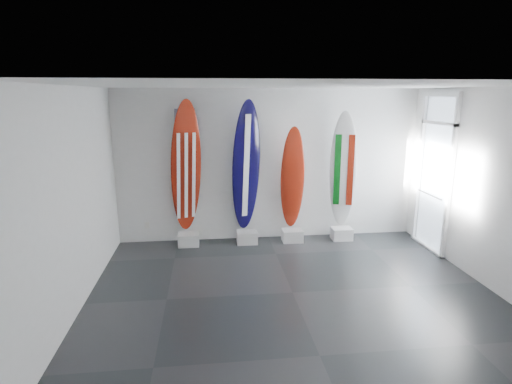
{
  "coord_description": "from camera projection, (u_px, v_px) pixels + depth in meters",
  "views": [
    {
      "loc": [
        -1.19,
        -5.56,
        2.89
      ],
      "look_at": [
        -0.39,
        1.4,
        1.23
      ],
      "focal_mm": 29.04,
      "sensor_mm": 36.0,
      "label": 1
    }
  ],
  "objects": [
    {
      "name": "display_block_swiss",
      "position": [
        292.0,
        236.0,
        8.31
      ],
      "size": [
        0.4,
        0.3,
        0.24
      ],
      "primitive_type": "cube",
      "color": "silver",
      "rests_on": "floor"
    },
    {
      "name": "wall_left",
      "position": [
        73.0,
        201.0,
        5.5
      ],
      "size": [
        0.0,
        5.0,
        5.0
      ],
      "primitive_type": "plane",
      "rotation": [
        1.57,
        0.0,
        1.57
      ],
      "color": "white",
      "rests_on": "ground"
    },
    {
      "name": "ceiling",
      "position": [
        297.0,
        86.0,
        5.49
      ],
      "size": [
        6.0,
        6.0,
        0.0
      ],
      "primitive_type": "plane",
      "rotation": [
        3.14,
        0.0,
        0.0
      ],
      "color": "white",
      "rests_on": "wall_back"
    },
    {
      "name": "surfboard_swiss",
      "position": [
        292.0,
        179.0,
        8.14
      ],
      "size": [
        0.49,
        0.37,
        2.07
      ],
      "primitive_type": "ellipsoid",
      "rotation": [
        0.13,
        0.0,
        -0.06
      ],
      "color": "maroon",
      "rests_on": "display_block_swiss"
    },
    {
      "name": "surfboard_italy",
      "position": [
        343.0,
        170.0,
        8.22
      ],
      "size": [
        0.59,
        0.44,
        2.35
      ],
      "primitive_type": "ellipsoid",
      "rotation": [
        0.08,
        0.0,
        -0.35
      ],
      "color": "white",
      "rests_on": "display_block_italy"
    },
    {
      "name": "surfboard_usa",
      "position": [
        186.0,
        168.0,
        7.85
      ],
      "size": [
        0.7,
        0.63,
        2.58
      ],
      "primitive_type": "ellipsoid",
      "rotation": [
        0.15,
        0.0,
        0.3
      ],
      "color": "maroon",
      "rests_on": "display_block_usa"
    },
    {
      "name": "surfboard_navy",
      "position": [
        246.0,
        167.0,
        7.98
      ],
      "size": [
        0.66,
        0.51,
        2.57
      ],
      "primitive_type": "ellipsoid",
      "rotation": [
        0.1,
        0.0,
        0.34
      ],
      "color": "black",
      "rests_on": "display_block_navy"
    },
    {
      "name": "display_block_italy",
      "position": [
        342.0,
        234.0,
        8.42
      ],
      "size": [
        0.4,
        0.3,
        0.24
      ],
      "primitive_type": "cube",
      "color": "silver",
      "rests_on": "floor"
    },
    {
      "name": "display_block_navy",
      "position": [
        247.0,
        237.0,
        8.2
      ],
      "size": [
        0.4,
        0.3,
        0.24
      ],
      "primitive_type": "cube",
      "color": "silver",
      "rests_on": "floor"
    },
    {
      "name": "display_block_usa",
      "position": [
        189.0,
        240.0,
        8.08
      ],
      "size": [
        0.4,
        0.3,
        0.24
      ],
      "primitive_type": "cube",
      "color": "silver",
      "rests_on": "floor"
    },
    {
      "name": "floor",
      "position": [
        293.0,
        293.0,
        6.18
      ],
      "size": [
        6.0,
        6.0,
        0.0
      ],
      "primitive_type": "plane",
      "color": "black",
      "rests_on": "ground"
    },
    {
      "name": "balcony",
      "position": [
        494.0,
        220.0,
        8.04
      ],
      "size": [
        2.8,
        2.2,
        1.2
      ],
      "primitive_type": null,
      "color": "slate",
      "rests_on": "ground"
    },
    {
      "name": "wall_right",
      "position": [
        492.0,
        190.0,
        6.17
      ],
      "size": [
        0.0,
        5.0,
        5.0
      ],
      "primitive_type": "plane",
      "rotation": [
        1.57,
        0.0,
        -1.57
      ],
      "color": "white",
      "rests_on": "ground"
    },
    {
      "name": "glass_door",
      "position": [
        435.0,
        175.0,
        7.68
      ],
      "size": [
        0.12,
        1.16,
        2.85
      ],
      "primitive_type": null,
      "color": "white",
      "rests_on": "floor"
    },
    {
      "name": "wall_outlet",
      "position": [
        147.0,
        225.0,
        8.22
      ],
      "size": [
        0.09,
        0.02,
        0.13
      ],
      "primitive_type": "cube",
      "color": "silver",
      "rests_on": "wall_back"
    },
    {
      "name": "wall_back",
      "position": [
        269.0,
        166.0,
        8.25
      ],
      "size": [
        6.0,
        0.0,
        6.0
      ],
      "primitive_type": "plane",
      "rotation": [
        1.57,
        0.0,
        0.0
      ],
      "color": "white",
      "rests_on": "ground"
    },
    {
      "name": "wall_front",
      "position": [
        357.0,
        267.0,
        3.42
      ],
      "size": [
        6.0,
        0.0,
        6.0
      ],
      "primitive_type": "plane",
      "rotation": [
        -1.57,
        0.0,
        0.0
      ],
      "color": "white",
      "rests_on": "ground"
    }
  ]
}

